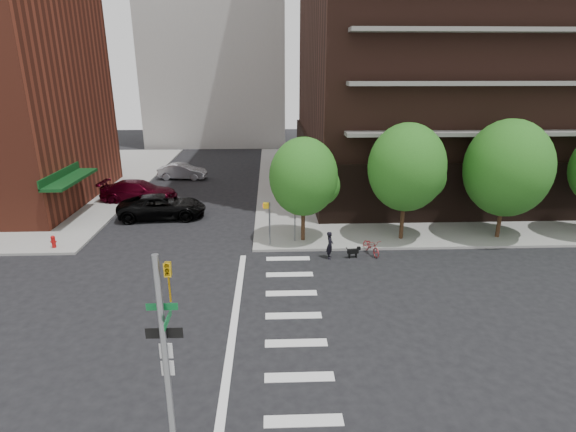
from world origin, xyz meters
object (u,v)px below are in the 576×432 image
object	(u,v)px
fire_hydrant	(53,241)
parked_car_maroon	(139,191)
scooter	(371,246)
traffic_signal	(169,383)
parked_car_black	(162,207)
dog_walker	(330,245)
parked_car_silver	(182,171)

from	to	relation	value
fire_hydrant	parked_car_maroon	size ratio (longest dim) A/B	0.12
parked_car_maroon	scooter	xyz separation A→B (m)	(15.94, -10.95, -0.39)
traffic_signal	fire_hydrant	world-z (taller)	traffic_signal
fire_hydrant	scooter	size ratio (longest dim) A/B	0.42
parked_car_black	dog_walker	size ratio (longest dim) A/B	3.81
parked_car_maroon	parked_car_silver	size ratio (longest dim) A/B	1.32
parked_car_maroon	dog_walker	size ratio (longest dim) A/B	3.77
traffic_signal	parked_car_silver	xyz separation A→B (m)	(-5.74, 32.38, -1.97)
traffic_signal	parked_car_maroon	bearing A→B (deg)	107.22
parked_car_black	scooter	xyz separation A→B (m)	(13.24, -6.93, -0.37)
traffic_signal	dog_walker	bearing A→B (deg)	66.82
fire_hydrant	dog_walker	world-z (taller)	dog_walker
traffic_signal	fire_hydrant	size ratio (longest dim) A/B	8.20
parked_car_silver	traffic_signal	bearing A→B (deg)	-164.66
parked_car_black	parked_car_silver	distance (m)	11.48
parked_car_silver	scooter	world-z (taller)	parked_car_silver
traffic_signal	fire_hydrant	bearing A→B (deg)	123.26
parked_car_silver	dog_walker	xyz separation A→B (m)	(11.52, -18.88, 0.04)
fire_hydrant	parked_car_silver	world-z (taller)	parked_car_silver
traffic_signal	parked_car_black	bearing A→B (deg)	103.52
parked_car_maroon	dog_walker	xyz separation A→B (m)	(13.51, -11.45, -0.07)
parked_car_black	dog_walker	world-z (taller)	parked_car_black
fire_hydrant	parked_car_maroon	distance (m)	9.92
parked_car_silver	parked_car_maroon	bearing A→B (deg)	170.29
fire_hydrant	dog_walker	size ratio (longest dim) A/B	0.47
parked_car_black	scooter	size ratio (longest dim) A/B	3.40
parked_car_silver	dog_walker	world-z (taller)	dog_walker
parked_car_maroon	scooter	bearing A→B (deg)	-121.07
parked_car_maroon	parked_car_black	bearing A→B (deg)	-142.71
traffic_signal	parked_car_silver	size ratio (longest dim) A/B	1.35
scooter	parked_car_silver	bearing A→B (deg)	109.85
fire_hydrant	scooter	world-z (taller)	scooter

